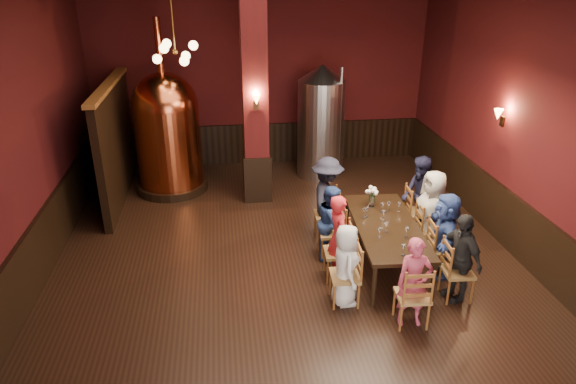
{
  "coord_description": "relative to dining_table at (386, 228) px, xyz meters",
  "views": [
    {
      "loc": [
        -0.99,
        -7.35,
        4.66
      ],
      "look_at": [
        0.02,
        0.2,
        1.25
      ],
      "focal_mm": 32.0,
      "sensor_mm": 36.0,
      "label": 1
    }
  ],
  "objects": [
    {
      "name": "person_3",
      "position": [
        -0.78,
        1.05,
        0.09
      ],
      "size": [
        0.87,
        1.14,
        1.56
      ],
      "primitive_type": "imported",
      "rotation": [
        0.0,
        0.0,
        1.25
      ],
      "color": "black",
      "rests_on": "ground"
    },
    {
      "name": "wine_glass_4",
      "position": [
        0.35,
        0.43,
        0.15
      ],
      "size": [
        0.07,
        0.07,
        0.17
      ],
      "primitive_type": null,
      "color": "white",
      "rests_on": "dining_table"
    },
    {
      "name": "chair_1",
      "position": [
        -0.87,
        -0.28,
        -0.23
      ],
      "size": [
        0.49,
        0.49,
        0.92
      ],
      "primitive_type": null,
      "rotation": [
        0.0,
        0.0,
        -1.63
      ],
      "color": "brown",
      "rests_on": "ground"
    },
    {
      "name": "wainscot_left",
      "position": [
        -5.56,
        0.19,
        -0.19
      ],
      "size": [
        0.08,
        9.9,
        1.0
      ],
      "primitive_type": "cube",
      "color": "black",
      "rests_on": "ground"
    },
    {
      "name": "rose_vase",
      "position": [
        -0.05,
        0.71,
        0.31
      ],
      "size": [
        0.22,
        0.22,
        0.38
      ],
      "color": "white",
      "rests_on": "dining_table"
    },
    {
      "name": "chair_3",
      "position": [
        -0.78,
        1.05,
        -0.23
      ],
      "size": [
        0.49,
        0.49,
        0.92
      ],
      "primitive_type": null,
      "rotation": [
        0.0,
        0.0,
        -1.63
      ],
      "color": "brown",
      "rests_on": "ground"
    },
    {
      "name": "dining_table",
      "position": [
        0.0,
        0.0,
        0.0
      ],
      "size": [
        1.15,
        2.46,
        0.75
      ],
      "rotation": [
        0.0,
        0.0,
        -0.06
      ],
      "color": "black",
      "rests_on": "ground"
    },
    {
      "name": "wine_glass_2",
      "position": [
        -0.01,
        0.17,
        0.15
      ],
      "size": [
        0.07,
        0.07,
        0.17
      ],
      "primitive_type": null,
      "color": "white",
      "rests_on": "dining_table"
    },
    {
      "name": "chair_7",
      "position": [
        0.91,
        0.94,
        -0.23
      ],
      "size": [
        0.49,
        0.49,
        0.92
      ],
      "primitive_type": null,
      "rotation": [
        0.0,
        0.0,
        1.51
      ],
      "color": "brown",
      "rests_on": "ground"
    },
    {
      "name": "person_2",
      "position": [
        -0.83,
        0.38,
        -0.03
      ],
      "size": [
        0.54,
        0.71,
        1.31
      ],
      "primitive_type": "imported",
      "rotation": [
        0.0,
        0.0,
        1.17
      ],
      "color": "navy",
      "rests_on": "ground"
    },
    {
      "name": "wine_glass_9",
      "position": [
        -0.25,
        -0.42,
        0.15
      ],
      "size": [
        0.07,
        0.07,
        0.17
      ],
      "primitive_type": null,
      "color": "white",
      "rests_on": "dining_table"
    },
    {
      "name": "steel_vessel",
      "position": [
        -0.31,
        4.13,
        0.62
      ],
      "size": [
        1.15,
        1.15,
        2.62
      ],
      "rotation": [
        0.0,
        0.0,
        0.07
      ],
      "color": "#B2B2B7",
      "rests_on": "ground"
    },
    {
      "name": "chair_5",
      "position": [
        0.83,
        -0.38,
        -0.23
      ],
      "size": [
        0.49,
        0.49,
        0.92
      ],
      "primitive_type": null,
      "rotation": [
        0.0,
        0.0,
        1.51
      ],
      "color": "brown",
      "rests_on": "ground"
    },
    {
      "name": "wine_glass_7",
      "position": [
        0.18,
        0.48,
        0.15
      ],
      "size": [
        0.07,
        0.07,
        0.17
      ],
      "primitive_type": null,
      "color": "white",
      "rests_on": "dining_table"
    },
    {
      "name": "wine_glass_3",
      "position": [
        0.06,
        0.46,
        0.15
      ],
      "size": [
        0.07,
        0.07,
        0.17
      ],
      "primitive_type": null,
      "color": "white",
      "rests_on": "dining_table"
    },
    {
      "name": "wine_glass_0",
      "position": [
        -0.29,
        0.3,
        0.15
      ],
      "size": [
        0.07,
        0.07,
        0.17
      ],
      "primitive_type": null,
      "color": "white",
      "rests_on": "dining_table"
    },
    {
      "name": "person_1",
      "position": [
        -0.87,
        -0.28,
        0.03
      ],
      "size": [
        0.4,
        0.56,
        1.44
      ],
      "primitive_type": "imported",
      "rotation": [
        0.0,
        0.0,
        1.67
      ],
      "color": "red",
      "rests_on": "ground"
    },
    {
      "name": "person_5",
      "position": [
        0.83,
        -0.38,
        0.03
      ],
      "size": [
        0.71,
        1.38,
        1.43
      ],
      "primitive_type": "imported",
      "rotation": [
        0.0,
        0.0,
        4.48
      ],
      "color": "#2F478D",
      "rests_on": "ground"
    },
    {
      "name": "wainscot_right",
      "position": [
        2.36,
        0.19,
        -0.19
      ],
      "size": [
        0.08,
        9.9,
        1.0
      ],
      "primitive_type": "cube",
      "color": "black",
      "rests_on": "ground"
    },
    {
      "name": "copper_kettle",
      "position": [
        -3.76,
        3.7,
        0.66
      ],
      "size": [
        1.57,
        1.57,
        3.7
      ],
      "rotation": [
        0.0,
        0.0,
        -0.04
      ],
      "color": "black",
      "rests_on": "ground"
    },
    {
      "name": "person_8",
      "position": [
        -0.1,
        -1.55,
        -0.02
      ],
      "size": [
        0.51,
        0.36,
        1.33
      ],
      "primitive_type": "imported",
      "rotation": [
        0.0,
        0.0,
        6.19
      ],
      "color": "#AD3952",
      "rests_on": "ground"
    },
    {
      "name": "wine_glass_6",
      "position": [
        -0.25,
        0.33,
        0.15
      ],
      "size": [
        0.07,
        0.07,
        0.17
      ],
      "primitive_type": null,
      "color": "white",
      "rests_on": "dining_table"
    },
    {
      "name": "partition",
      "position": [
        -4.8,
        3.39,
        0.51
      ],
      "size": [
        0.22,
        3.5,
        2.4
      ],
      "primitive_type": "cube",
      "color": "black",
      "rests_on": "ground"
    },
    {
      "name": "room",
      "position": [
        -1.6,
        0.19,
        1.56
      ],
      "size": [
        10.0,
        10.02,
        4.5
      ],
      "color": "black",
      "rests_on": "ground"
    },
    {
      "name": "person_6",
      "position": [
        0.87,
        0.28,
        0.08
      ],
      "size": [
        0.58,
        0.81,
        1.53
      ],
      "primitive_type": "imported",
      "rotation": [
        0.0,
        0.0,
        4.85
      ],
      "color": "#B9B4A3",
      "rests_on": "ground"
    },
    {
      "name": "wine_glass_1",
      "position": [
        -0.06,
        -0.96,
        0.15
      ],
      "size": [
        0.07,
        0.07,
        0.17
      ],
      "primitive_type": null,
      "color": "white",
      "rests_on": "dining_table"
    },
    {
      "name": "chair_6",
      "position": [
        0.87,
        0.28,
        -0.23
      ],
      "size": [
        0.49,
        0.49,
        0.92
      ],
      "primitive_type": null,
      "rotation": [
        0.0,
        0.0,
        1.51
      ],
      "color": "brown",
      "rests_on": "ground"
    },
    {
      "name": "wine_glass_8",
      "position": [
        -0.1,
        -0.25,
        0.15
      ],
      "size": [
        0.07,
        0.07,
        0.17
      ],
      "primitive_type": null,
      "color": "white",
      "rests_on": "dining_table"
    },
    {
      "name": "person_7",
      "position": [
        0.91,
        0.94,
        0.07
      ],
      "size": [
        0.4,
        0.76,
        1.52
      ],
      "primitive_type": "imported",
      "rotation": [
        0.0,
        0.0,
        4.75
      ],
      "color": "black",
      "rests_on": "ground"
    },
    {
      "name": "chair_4",
      "position": [
        0.78,
        -1.05,
        -0.23
      ],
      "size": [
        0.49,
        0.49,
        0.92
      ],
      "primitive_type": null,
      "rotation": [
        0.0,
        0.0,
        1.51
      ],
      "color": "brown",
      "rests_on": "ground"
    },
    {
      "name": "person_0",
      "position": [
        -0.91,
        -0.94,
        -0.05
      ],
      "size": [
        0.42,
        0.63,
        1.28
      ],
      "primitive_type": "imported",
      "rotation": [
        0.0,
        0.0,
        1.55
      ],
      "color": "silver",
      "rests_on": "ground"
    },
    {
      "name": "chair_8",
      "position": [
        -0.1,
        -1.55,
        -0.23
      ],
      "size": [
        0.49,
        0.49,
        0.92
      ],
      "primitive_type": null,
      "rotation": [
        0.0,
        0.0,
        3.08
      ],
      "color": "brown",
      "rests_on": "ground"
    },
    {
      "name": "wine_glass_5",
      "position": [
        0.17,
        -0.45,
        0.15
      ],
      "size": [
        0.07,
        0.07,
        0.17
      ],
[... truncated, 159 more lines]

